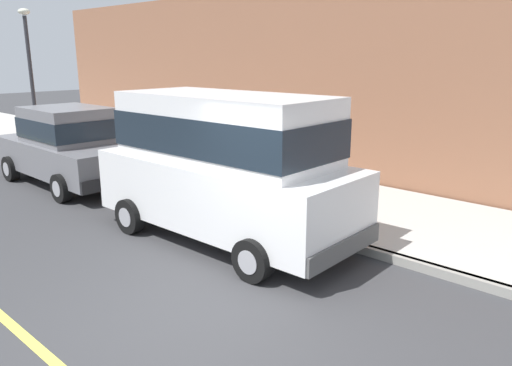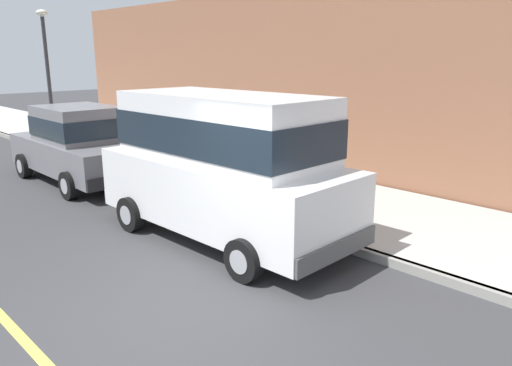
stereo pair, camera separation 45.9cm
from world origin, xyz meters
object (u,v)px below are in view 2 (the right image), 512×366
object	(u,v)px
dog_white	(301,192)
car_grey_sedan	(79,144)
car_white_van	(223,161)
street_lamp	(47,62)
fire_hydrant	(200,173)

from	to	relation	value
dog_white	car_grey_sedan	bearing A→B (deg)	110.07
car_white_van	dog_white	xyz separation A→B (m)	(2.06, -0.01, -0.97)
car_white_van	street_lamp	size ratio (longest dim) A/B	1.12
car_grey_sedan	dog_white	bearing A→B (deg)	-69.93
car_grey_sedan	fire_hydrant	xyz separation A→B (m)	(1.48, -3.00, -0.51)
car_white_van	car_grey_sedan	bearing A→B (deg)	89.81
fire_hydrant	street_lamp	size ratio (longest dim) A/B	0.16
car_white_van	dog_white	world-z (taller)	car_white_van
dog_white	fire_hydrant	xyz separation A→B (m)	(-0.56, 2.59, 0.05)
fire_hydrant	street_lamp	xyz separation A→B (m)	(-0.10, 7.86, 2.43)
dog_white	street_lamp	world-z (taller)	street_lamp
car_white_van	car_grey_sedan	size ratio (longest dim) A/B	1.07
fire_hydrant	dog_white	bearing A→B (deg)	-77.72
car_grey_sedan	car_white_van	bearing A→B (deg)	-90.19
car_grey_sedan	street_lamp	distance (m)	5.40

